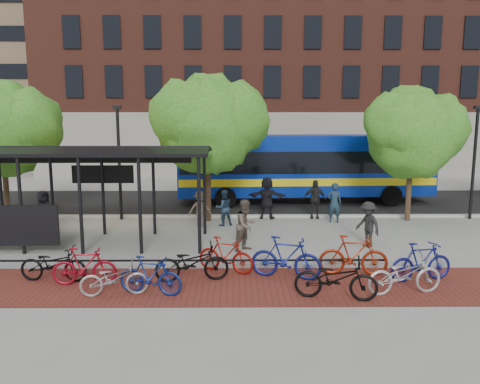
{
  "coord_description": "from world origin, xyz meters",
  "views": [
    {
      "loc": [
        -1.75,
        -17.35,
        4.6
      ],
      "look_at": [
        -1.59,
        1.47,
        1.6
      ],
      "focal_mm": 35.0,
      "sensor_mm": 36.0,
      "label": 1
    }
  ],
  "objects_px": {
    "bike_10": "(404,274)",
    "pedestrian_7": "(334,203)",
    "bike_3": "(150,276)",
    "pedestrian_5": "(267,198)",
    "bike_11": "(421,262)",
    "bike_5": "(226,255)",
    "pedestrian_9": "(368,224)",
    "bike_4": "(192,263)",
    "bike_7": "(286,258)",
    "pedestrian_4": "(315,199)",
    "bike_1": "(84,266)",
    "pedestrian_3": "(200,209)",
    "bus_shelter": "(59,162)",
    "lamp_post_left": "(119,159)",
    "pedestrian_8": "(246,225)",
    "tree_a": "(4,126)",
    "bike_8": "(336,278)",
    "pedestrian_0": "(44,211)",
    "bike_2": "(114,278)",
    "tree_c": "(414,130)",
    "bike_0": "(53,264)",
    "bus": "(304,164)",
    "pedestrian_2": "(224,208)",
    "bike_9": "(353,255)",
    "lamp_post_right": "(474,159)",
    "tree_b": "(210,121)"
  },
  "relations": [
    {
      "from": "bike_10",
      "to": "pedestrian_7",
      "type": "bearing_deg",
      "value": -8.89
    },
    {
      "from": "bike_3",
      "to": "pedestrian_5",
      "type": "distance_m",
      "value": 10.05
    },
    {
      "from": "bike_11",
      "to": "pedestrian_7",
      "type": "relative_size",
      "value": 1.06
    },
    {
      "from": "bike_5",
      "to": "pedestrian_9",
      "type": "xyz_separation_m",
      "value": [
        5.03,
        2.78,
        0.28
      ]
    },
    {
      "from": "bike_3",
      "to": "pedestrian_9",
      "type": "xyz_separation_m",
      "value": [
        6.96,
        4.57,
        0.3
      ]
    },
    {
      "from": "bike_4",
      "to": "bike_7",
      "type": "xyz_separation_m",
      "value": [
        2.69,
        0.21,
        0.07
      ]
    },
    {
      "from": "bike_7",
      "to": "pedestrian_4",
      "type": "height_order",
      "value": "pedestrian_4"
    },
    {
      "from": "bike_1",
      "to": "pedestrian_3",
      "type": "bearing_deg",
      "value": -24.0
    },
    {
      "from": "pedestrian_5",
      "to": "bus_shelter",
      "type": "bearing_deg",
      "value": 39.63
    },
    {
      "from": "lamp_post_left",
      "to": "pedestrian_7",
      "type": "distance_m",
      "value": 9.78
    },
    {
      "from": "pedestrian_8",
      "to": "pedestrian_4",
      "type": "bearing_deg",
      "value": 12.14
    },
    {
      "from": "tree_a",
      "to": "bike_8",
      "type": "height_order",
      "value": "tree_a"
    },
    {
      "from": "bus_shelter",
      "to": "bike_1",
      "type": "distance_m",
      "value": 5.5
    },
    {
      "from": "pedestrian_0",
      "to": "bike_5",
      "type": "bearing_deg",
      "value": -88.49
    },
    {
      "from": "tree_a",
      "to": "pedestrian_4",
      "type": "distance_m",
      "value": 14.18
    },
    {
      "from": "bike_4",
      "to": "tree_a",
      "type": "bearing_deg",
      "value": 39.7
    },
    {
      "from": "bike_1",
      "to": "pedestrian_8",
      "type": "distance_m",
      "value": 5.68
    },
    {
      "from": "bike_3",
      "to": "pedestrian_9",
      "type": "distance_m",
      "value": 8.33
    },
    {
      "from": "bike_2",
      "to": "tree_a",
      "type": "bearing_deg",
      "value": 28.12
    },
    {
      "from": "bike_3",
      "to": "pedestrian_7",
      "type": "bearing_deg",
      "value": -24.7
    },
    {
      "from": "bike_1",
      "to": "bike_8",
      "type": "bearing_deg",
      "value": -102.46
    },
    {
      "from": "tree_c",
      "to": "bike_5",
      "type": "xyz_separation_m",
      "value": [
        -8.15,
        -7.2,
        -3.51
      ]
    },
    {
      "from": "bike_0",
      "to": "pedestrian_0",
      "type": "height_order",
      "value": "pedestrian_0"
    },
    {
      "from": "lamp_post_left",
      "to": "bus",
      "type": "relative_size",
      "value": 0.37
    },
    {
      "from": "tree_a",
      "to": "bike_2",
      "type": "distance_m",
      "value": 12.01
    },
    {
      "from": "tree_a",
      "to": "pedestrian_4",
      "type": "xyz_separation_m",
      "value": [
        13.77,
        0.45,
        -3.35
      ]
    },
    {
      "from": "bike_0",
      "to": "pedestrian_8",
      "type": "distance_m",
      "value": 6.33
    },
    {
      "from": "pedestrian_9",
      "to": "bike_1",
      "type": "bearing_deg",
      "value": -96.31
    },
    {
      "from": "bike_10",
      "to": "pedestrian_2",
      "type": "bearing_deg",
      "value": 22.45
    },
    {
      "from": "bike_9",
      "to": "pedestrian_2",
      "type": "distance_m",
      "value": 7.59
    },
    {
      "from": "pedestrian_0",
      "to": "bike_4",
      "type": "bearing_deg",
      "value": -96.11
    },
    {
      "from": "bike_1",
      "to": "bike_10",
      "type": "xyz_separation_m",
      "value": [
        8.61,
        -0.74,
        0.0
      ]
    },
    {
      "from": "tree_c",
      "to": "bike_8",
      "type": "height_order",
      "value": "tree_c"
    },
    {
      "from": "lamp_post_left",
      "to": "bike_3",
      "type": "bearing_deg",
      "value": -71.96
    },
    {
      "from": "bike_4",
      "to": "pedestrian_7",
      "type": "distance_m",
      "value": 9.37
    },
    {
      "from": "bus_shelter",
      "to": "pedestrian_5",
      "type": "height_order",
      "value": "bus_shelter"
    },
    {
      "from": "lamp_post_right",
      "to": "bike_1",
      "type": "distance_m",
      "value": 17.34
    },
    {
      "from": "bus_shelter",
      "to": "tree_a",
      "type": "distance_m",
      "value": 5.52
    },
    {
      "from": "tree_b",
      "to": "lamp_post_right",
      "type": "bearing_deg",
      "value": 1.2
    },
    {
      "from": "pedestrian_4",
      "to": "pedestrian_8",
      "type": "bearing_deg",
      "value": -114.66
    },
    {
      "from": "bike_9",
      "to": "bike_10",
      "type": "bearing_deg",
      "value": -141.02
    },
    {
      "from": "bus",
      "to": "pedestrian_2",
      "type": "distance_m",
      "value": 7.14
    },
    {
      "from": "tree_c",
      "to": "pedestrian_5",
      "type": "relative_size",
      "value": 3.06
    },
    {
      "from": "bike_1",
      "to": "pedestrian_8",
      "type": "relative_size",
      "value": 0.98
    },
    {
      "from": "pedestrian_8",
      "to": "tree_c",
      "type": "bearing_deg",
      "value": -13.25
    },
    {
      "from": "pedestrian_7",
      "to": "bus",
      "type": "bearing_deg",
      "value": -74.02
    },
    {
      "from": "tree_c",
      "to": "bike_9",
      "type": "relative_size",
      "value": 2.95
    },
    {
      "from": "bike_5",
      "to": "pedestrian_3",
      "type": "height_order",
      "value": "pedestrian_3"
    },
    {
      "from": "bike_9",
      "to": "pedestrian_3",
      "type": "relative_size",
      "value": 1.32
    },
    {
      "from": "tree_b",
      "to": "pedestrian_7",
      "type": "distance_m",
      "value": 6.56
    }
  ]
}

